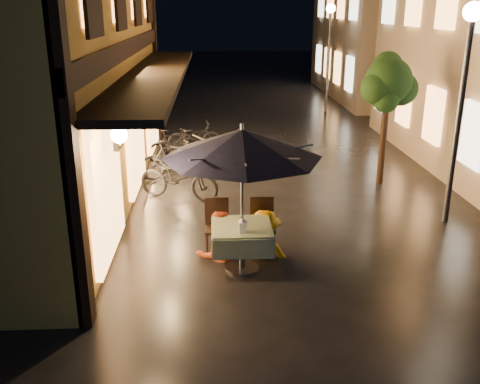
{
  "coord_description": "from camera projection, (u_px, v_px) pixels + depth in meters",
  "views": [
    {
      "loc": [
        -1.7,
        -7.85,
        4.15
      ],
      "look_at": [
        -1.25,
        0.72,
        1.15
      ],
      "focal_mm": 40.0,
      "sensor_mm": 36.0,
      "label": 1
    }
  ],
  "objects": [
    {
      "name": "east_building_far",
      "position": [
        407.0,
        17.0,
        24.99
      ],
      "size": [
        7.3,
        10.3,
        7.3
      ],
      "color": "tan",
      "rests_on": "ground"
    },
    {
      "name": "west_building",
      "position": [
        18.0,
        28.0,
        11.12
      ],
      "size": [
        5.9,
        11.4,
        7.4
      ],
      "color": "gold",
      "rests_on": "ground"
    },
    {
      "name": "streetlamp_far",
      "position": [
        329.0,
        38.0,
        21.24
      ],
      "size": [
        0.36,
        0.36,
        4.23
      ],
      "color": "#59595E",
      "rests_on": "ground"
    },
    {
      "name": "cafe_table",
      "position": [
        242.0,
        237.0,
        8.71
      ],
      "size": [
        0.99,
        0.99,
        0.78
      ],
      "color": "#59595E",
      "rests_on": "ground"
    },
    {
      "name": "ground",
      "position": [
        317.0,
        270.0,
        8.86
      ],
      "size": [
        90.0,
        90.0,
        0.0
      ],
      "primitive_type": "plane",
      "color": "black",
      "rests_on": "ground"
    },
    {
      "name": "street_tree",
      "position": [
        389.0,
        84.0,
        12.43
      ],
      "size": [
        1.43,
        1.2,
        3.15
      ],
      "color": "black",
      "rests_on": "ground"
    },
    {
      "name": "bicycle_1",
      "position": [
        172.0,
        160.0,
        13.36
      ],
      "size": [
        1.74,
        0.79,
        1.01
      ],
      "primitive_type": "imported",
      "rotation": [
        0.0,
        0.0,
        1.76
      ],
      "color": "black",
      "rests_on": "ground"
    },
    {
      "name": "bicycle_4",
      "position": [
        194.0,
        136.0,
        16.15
      ],
      "size": [
        1.66,
        0.8,
        0.84
      ],
      "primitive_type": "imported",
      "rotation": [
        0.0,
        0.0,
        1.73
      ],
      "color": "black",
      "rests_on": "ground"
    },
    {
      "name": "streetlamp_near",
      "position": [
        464.0,
        76.0,
        9.93
      ],
      "size": [
        0.36,
        0.36,
        4.23
      ],
      "color": "#59595E",
      "rests_on": "ground"
    },
    {
      "name": "bicycle_3",
      "position": [
        173.0,
        145.0,
        14.93
      ],
      "size": [
        1.57,
        1.03,
        0.92
      ],
      "primitive_type": "imported",
      "rotation": [
        0.0,
        0.0,
        2.0
      ],
      "color": "black",
      "rests_on": "ground"
    },
    {
      "name": "patio_umbrella",
      "position": [
        242.0,
        144.0,
        8.2
      ],
      "size": [
        2.53,
        2.53,
        2.46
      ],
      "color": "#59595E",
      "rests_on": "ground"
    },
    {
      "name": "bicycle_2",
      "position": [
        195.0,
        154.0,
        14.31
      ],
      "size": [
        1.52,
        0.54,
        0.8
      ],
      "primitive_type": "imported",
      "rotation": [
        0.0,
        0.0,
        1.56
      ],
      "color": "black",
      "rests_on": "ground"
    },
    {
      "name": "person_orange",
      "position": [
        218.0,
        213.0,
        9.11
      ],
      "size": [
        0.92,
        0.79,
        1.63
      ],
      "primitive_type": "imported",
      "rotation": [
        0.0,
        0.0,
        3.39
      ],
      "color": "#D24A23",
      "rests_on": "ground"
    },
    {
      "name": "person_yellow",
      "position": [
        265.0,
        212.0,
        9.19
      ],
      "size": [
        1.16,
        0.88,
        1.58
      ],
      "primitive_type": "imported",
      "rotation": [
        0.0,
        0.0,
        2.82
      ],
      "color": "#F2A400",
      "rests_on": "ground"
    },
    {
      "name": "table_lantern",
      "position": [
        243.0,
        224.0,
        8.35
      ],
      "size": [
        0.16,
        0.16,
        0.25
      ],
      "color": "white",
      "rests_on": "cafe_table"
    },
    {
      "name": "cafe_chair_right",
      "position": [
        262.0,
        222.0,
        9.44
      ],
      "size": [
        0.42,
        0.42,
        0.97
      ],
      "color": "black",
      "rests_on": "ground"
    },
    {
      "name": "bicycle_0",
      "position": [
        179.0,
        178.0,
        11.98
      ],
      "size": [
        2.01,
        1.32,
        1.0
      ],
      "primitive_type": "imported",
      "rotation": [
        0.0,
        0.0,
        1.19
      ],
      "color": "black",
      "rests_on": "ground"
    },
    {
      "name": "cafe_chair_left",
      "position": [
        217.0,
        223.0,
        9.41
      ],
      "size": [
        0.42,
        0.42,
        0.97
      ],
      "color": "black",
      "rests_on": "ground"
    }
  ]
}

